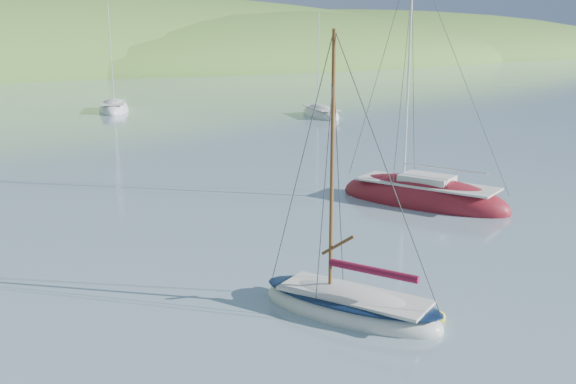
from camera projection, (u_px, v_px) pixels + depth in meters
ground at (408, 315)px, 19.89m from camera, size 700.00×700.00×0.00m
daysailer_white at (350, 307)px, 19.96m from camera, size 4.33×6.41×9.26m
sloop_red at (423, 199)px, 33.19m from camera, size 5.90×9.71×13.58m
distant_sloop_b at (114, 109)px, 74.36m from camera, size 6.74×9.89×13.34m
distant_sloop_d at (321, 115)px, 69.45m from camera, size 5.48×8.75×11.79m
mooring_buoys at (256, 251)px, 25.42m from camera, size 21.96×12.76×0.46m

